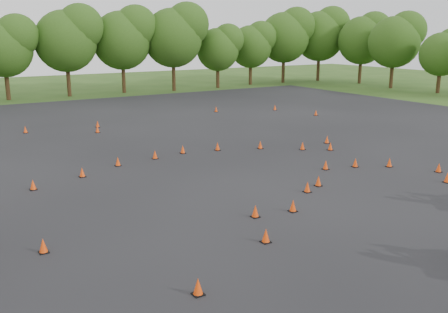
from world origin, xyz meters
The scene contains 4 objects.
ground centered at (0.00, 0.00, 0.00)m, with size 140.00×140.00×0.00m, color #2D5119.
asphalt_pad centered at (0.00, 6.00, 0.01)m, with size 62.00×62.00×0.00m, color black.
treeline centered at (4.47, 35.30, 4.78)m, with size 87.05×32.37×10.97m.
traffic_cones centered at (-0.22, 5.30, 0.23)m, with size 36.20×33.09×0.45m.
Camera 1 is at (-11.77, -14.91, 6.71)m, focal length 40.00 mm.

